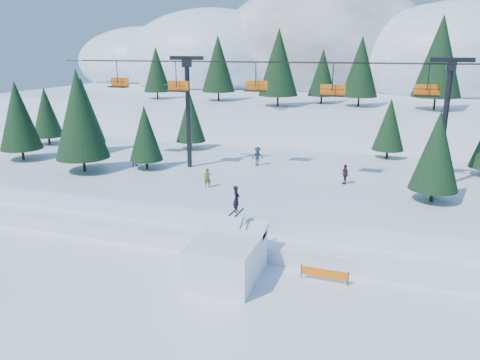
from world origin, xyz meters
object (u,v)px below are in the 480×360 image
(chairlift, at_px, (303,99))
(banner_far, at_px, (391,268))
(banner_near, at_px, (324,274))
(jump_kicker, at_px, (227,257))

(chairlift, bearing_deg, banner_far, -56.49)
(chairlift, height_order, banner_far, chairlift)
(chairlift, relative_size, banner_near, 16.10)
(banner_near, bearing_deg, chairlift, 107.13)
(chairlift, distance_m, banner_near, 17.30)
(jump_kicker, distance_m, banner_far, 10.00)
(banner_near, height_order, banner_far, same)
(jump_kicker, xyz_separation_m, banner_far, (9.39, 3.35, -0.85))
(jump_kicker, relative_size, banner_far, 1.91)
(jump_kicker, bearing_deg, chairlift, 85.44)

